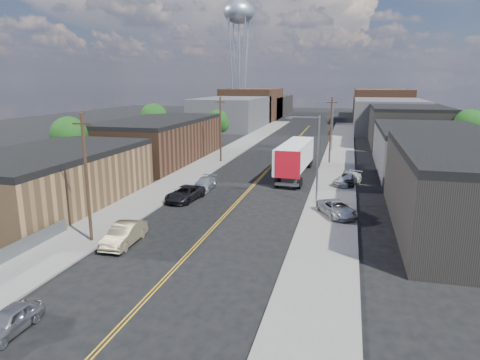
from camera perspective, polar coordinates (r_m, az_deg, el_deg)
The scene contains 33 objects.
ground at distance 79.37m, azimuth 6.28°, elevation 4.05°, with size 260.00×260.00×0.00m, color black.
centerline at distance 64.76m, azimuth 4.40°, elevation 2.07°, with size 0.32×120.00×0.01m, color gold.
sidewalk_left at distance 66.99m, azimuth -3.63°, elevation 2.51°, with size 5.00×140.00×0.15m, color slate.
sidewalk_right at distance 63.85m, azimuth 12.83°, elevation 1.69°, with size 5.00×140.00×0.15m, color slate.
warehouse_tan at distance 46.81m, azimuth -24.12°, elevation 0.22°, with size 12.00×22.00×5.60m.
warehouse_brown at distance 68.65m, azimuth -10.73°, elevation 5.29°, with size 12.00×26.00×6.60m.
industrial_right_b at distance 65.30m, azimuth 24.03°, elevation 3.78°, with size 14.00×24.00×6.10m.
industrial_right_c at distance 90.76m, azimuth 21.44°, elevation 6.77°, with size 14.00×22.00×7.60m.
skyline_left_a at distance 117.10m, azimuth -1.04°, elevation 8.96°, with size 16.00×30.00×8.00m, color #3A3B3D.
skyline_right_a at distance 113.35m, azimuth 19.07°, elevation 8.13°, with size 16.00×30.00×8.00m, color #3A3B3D.
skyline_left_b at distance 141.26m, azimuth 1.67°, elevation 10.05°, with size 16.00×26.00×10.00m, color #4A2E1D.
skyline_right_b at distance 138.17m, azimuth 18.31°, elevation 9.35°, with size 16.00×26.00×10.00m, color #4A2E1D.
skyline_left_c at distance 160.89m, azimuth 3.25°, elevation 9.86°, with size 16.00×40.00×7.00m, color black.
skyline_right_c at distance 158.18m, azimuth 17.81°, elevation 9.22°, with size 16.00×40.00×7.00m, color black.
water_tower at distance 133.10m, azimuth -0.16°, elevation 20.95°, with size 9.00×9.00×36.90m.
streetlight_near at distance 43.35m, azimuth 9.85°, elevation 3.63°, with size 3.39×0.25×9.00m.
streetlight_far at distance 78.04m, azimuth 11.96°, elevation 7.64°, with size 3.39×0.25×9.00m.
utility_pole_left_near at distance 34.31m, azimuth -19.77°, elevation 0.29°, with size 1.60×0.26×10.00m.
utility_pole_left_far at distance 65.88m, azimuth -2.61°, elevation 6.80°, with size 1.60×0.26×10.00m.
utility_pole_right at distance 66.11m, azimuth 12.00°, elevation 6.55°, with size 1.60×0.26×10.00m.
tree_left_near at distance 59.41m, azimuth -21.76°, elevation 5.25°, with size 4.85×4.76×7.91m.
tree_left_mid at distance 80.84m, azimuth -11.36°, elevation 7.95°, with size 5.10×5.04×8.37m.
tree_left_far at distance 83.78m, azimuth -3.01°, elevation 7.73°, with size 4.35×4.20×6.97m.
tree_right_far at distance 80.33m, azimuth 28.26°, elevation 6.42°, with size 4.85×4.76×7.91m.
semi_truck at distance 57.57m, azimuth 7.53°, elevation 3.23°, with size 3.61×17.39×4.53m.
car_left_a at distance 25.10m, azimuth -28.40°, elevation -16.19°, with size 1.53×3.81×1.30m, color gray.
car_left_b at distance 34.15m, azimuth -15.20°, elevation -7.00°, with size 1.74×4.99×1.64m, color #867858.
car_left_c at distance 45.23m, azimuth -7.36°, elevation -1.81°, with size 2.52×5.46×1.52m, color black.
car_left_d at distance 49.57m, azimuth -4.75°, elevation -0.51°, with size 1.95×4.80×1.39m, color #B0B3B6.
car_right_lot_a at distance 40.36m, azimuth 12.80°, elevation -3.72°, with size 2.32×5.03×1.40m, color #A8ABAD.
car_right_lot_b at distance 52.89m, azimuth 14.13°, elevation 0.18°, with size 2.00×4.93×1.43m, color silver.
car_right_lot_c at distance 52.90m, azimuth 14.13°, elevation 0.24°, with size 1.80×4.47×1.52m, color black.
car_ahead_truck at distance 61.38m, azimuth 5.85°, elevation 2.18°, with size 2.61×5.65×1.57m, color black.
Camera 1 is at (10.81, -17.67, 12.23)m, focal length 32.00 mm.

